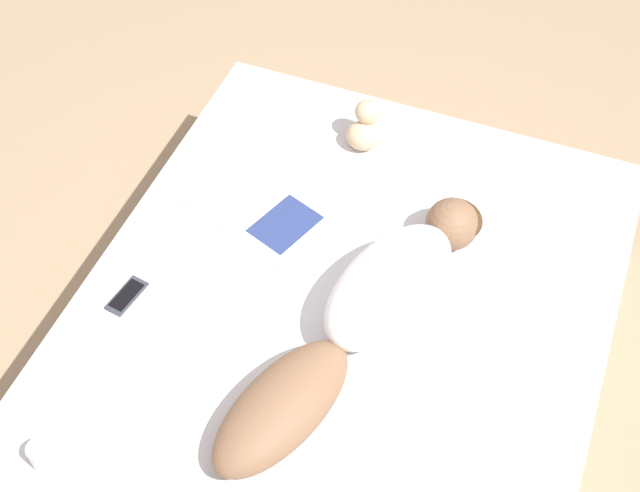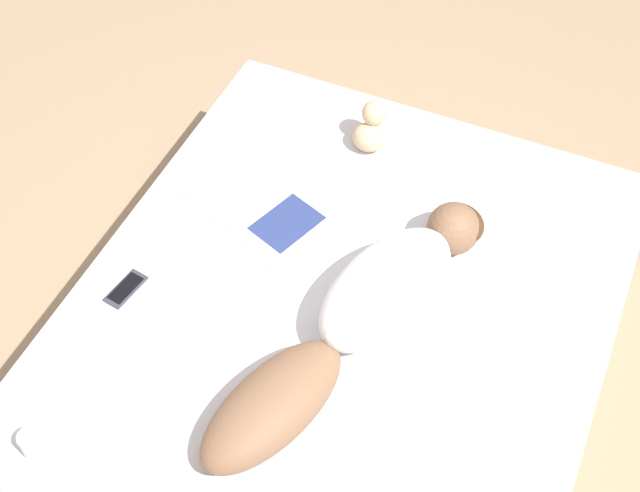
# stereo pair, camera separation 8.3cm
# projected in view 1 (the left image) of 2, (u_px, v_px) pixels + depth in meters

# --- Properties ---
(ground_plane) EXTENTS (12.00, 12.00, 0.00)m
(ground_plane) POSITION_uv_depth(u_px,v_px,m) (341.00, 380.00, 3.27)
(ground_plane) COLOR #9E8466
(bed) EXTENTS (1.72, 2.01, 0.49)m
(bed) POSITION_uv_depth(u_px,v_px,m) (342.00, 344.00, 3.08)
(bed) COLOR beige
(bed) RESTS_ON ground_plane
(person) EXTENTS (0.58, 1.26, 0.24)m
(person) POSITION_uv_depth(u_px,v_px,m) (368.00, 311.00, 2.74)
(person) COLOR brown
(person) RESTS_ON bed
(open_magazine) EXTENTS (0.59, 0.48, 0.01)m
(open_magazine) POSITION_uv_depth(u_px,v_px,m) (260.00, 208.00, 3.14)
(open_magazine) COLOR white
(open_magazine) RESTS_ON bed
(coffee_mug) EXTENTS (0.10, 0.07, 0.09)m
(coffee_mug) POSITION_uv_depth(u_px,v_px,m) (42.00, 455.00, 2.50)
(coffee_mug) COLOR white
(coffee_mug) RESTS_ON bed
(cell_phone) EXTENTS (0.09, 0.16, 0.01)m
(cell_phone) POSITION_uv_depth(u_px,v_px,m) (127.00, 296.00, 2.89)
(cell_phone) COLOR #333842
(cell_phone) RESTS_ON bed
(plush_toy) EXTENTS (0.13, 0.15, 0.18)m
(plush_toy) POSITION_uv_depth(u_px,v_px,m) (365.00, 127.00, 3.28)
(plush_toy) COLOR #D1B289
(plush_toy) RESTS_ON bed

